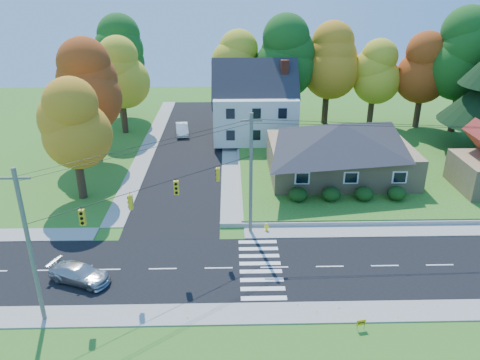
# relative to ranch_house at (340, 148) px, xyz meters

# --- Properties ---
(ground) EXTENTS (120.00, 120.00, 0.00)m
(ground) POSITION_rel_ranch_house_xyz_m (-8.00, -16.00, -3.27)
(ground) COLOR #3D7923
(road_main) EXTENTS (90.00, 8.00, 0.02)m
(road_main) POSITION_rel_ranch_house_xyz_m (-8.00, -16.00, -3.26)
(road_main) COLOR black
(road_main) RESTS_ON ground
(road_cross) EXTENTS (8.00, 44.00, 0.02)m
(road_cross) POSITION_rel_ranch_house_xyz_m (-16.00, 10.00, -3.25)
(road_cross) COLOR black
(road_cross) RESTS_ON ground
(sidewalk_north) EXTENTS (90.00, 2.00, 0.08)m
(sidewalk_north) POSITION_rel_ranch_house_xyz_m (-8.00, -11.00, -3.23)
(sidewalk_north) COLOR #9C9A90
(sidewalk_north) RESTS_ON ground
(sidewalk_south) EXTENTS (90.00, 2.00, 0.08)m
(sidewalk_south) POSITION_rel_ranch_house_xyz_m (-8.00, -21.00, -3.23)
(sidewalk_south) COLOR #9C9A90
(sidewalk_south) RESTS_ON ground
(lawn) EXTENTS (30.00, 30.00, 0.50)m
(lawn) POSITION_rel_ranch_house_xyz_m (5.00, 5.00, -3.02)
(lawn) COLOR #3D7923
(lawn) RESTS_ON ground
(ranch_house) EXTENTS (14.60, 10.60, 5.40)m
(ranch_house) POSITION_rel_ranch_house_xyz_m (0.00, 0.00, 0.00)
(ranch_house) COLOR tan
(ranch_house) RESTS_ON lawn
(colonial_house) EXTENTS (10.40, 8.40, 9.60)m
(colonial_house) POSITION_rel_ranch_house_xyz_m (-7.96, 12.00, 1.32)
(colonial_house) COLOR silver
(colonial_house) RESTS_ON lawn
(hedge_row) EXTENTS (10.70, 1.70, 1.27)m
(hedge_row) POSITION_rel_ranch_house_xyz_m (-0.50, -6.20, -2.13)
(hedge_row) COLOR #163A10
(hedge_row) RESTS_ON lawn
(traffic_infrastructure) EXTENTS (38.10, 10.66, 10.00)m
(traffic_infrastructure) POSITION_rel_ranch_house_xyz_m (-8.15, -14.65, 1.88)
(traffic_infrastructure) COLOR #666059
(traffic_infrastructure) RESTS_ON ground
(tree_lot_0) EXTENTS (6.72, 6.72, 12.51)m
(tree_lot_0) POSITION_rel_ranch_house_xyz_m (-10.00, 18.00, 5.04)
(tree_lot_0) COLOR #3F2A19
(tree_lot_0) RESTS_ON lawn
(tree_lot_1) EXTENTS (7.84, 7.84, 14.60)m
(tree_lot_1) POSITION_rel_ranch_house_xyz_m (-4.00, 17.00, 6.35)
(tree_lot_1) COLOR #3F2A19
(tree_lot_1) RESTS_ON lawn
(tree_lot_2) EXTENTS (7.28, 7.28, 13.56)m
(tree_lot_2) POSITION_rel_ranch_house_xyz_m (2.00, 18.00, 5.70)
(tree_lot_2) COLOR #3F2A19
(tree_lot_2) RESTS_ON lawn
(tree_lot_3) EXTENTS (6.16, 6.16, 11.47)m
(tree_lot_3) POSITION_rel_ranch_house_xyz_m (8.00, 17.00, 4.39)
(tree_lot_3) COLOR #3F2A19
(tree_lot_3) RESTS_ON lawn
(tree_lot_4) EXTENTS (6.72, 6.72, 12.51)m
(tree_lot_4) POSITION_rel_ranch_house_xyz_m (14.00, 16.00, 5.04)
(tree_lot_4) COLOR #3F2A19
(tree_lot_4) RESTS_ON lawn
(tree_lot_5) EXTENTS (8.40, 8.40, 15.64)m
(tree_lot_5) POSITION_rel_ranch_house_xyz_m (18.00, 14.00, 7.00)
(tree_lot_5) COLOR #3F2A19
(tree_lot_5) RESTS_ON lawn
(tree_west_0) EXTENTS (6.16, 6.16, 11.47)m
(tree_west_0) POSITION_rel_ranch_house_xyz_m (-25.00, -4.00, 3.89)
(tree_west_0) COLOR #3F2A19
(tree_west_0) RESTS_ON ground
(tree_west_1) EXTENTS (7.28, 7.28, 13.56)m
(tree_west_1) POSITION_rel_ranch_house_xyz_m (-26.00, 6.00, 5.20)
(tree_west_1) COLOR #3F2A19
(tree_west_1) RESTS_ON ground
(tree_west_2) EXTENTS (6.72, 6.72, 12.51)m
(tree_west_2) POSITION_rel_ranch_house_xyz_m (-25.00, 16.00, 4.54)
(tree_west_2) COLOR #3F2A19
(tree_west_2) RESTS_ON ground
(tree_west_3) EXTENTS (7.84, 7.84, 14.60)m
(tree_west_3) POSITION_rel_ranch_house_xyz_m (-27.00, 24.00, 5.85)
(tree_west_3) COLOR #3F2A19
(tree_west_3) RESTS_ON ground
(silver_sedan) EXTENTS (4.72, 3.27, 1.27)m
(silver_sedan) POSITION_rel_ranch_house_xyz_m (-21.43, -17.37, -2.61)
(silver_sedan) COLOR #B9B9B9
(silver_sedan) RESTS_ON road_main
(white_car) EXTENTS (2.10, 4.59, 1.46)m
(white_car) POSITION_rel_ranch_house_xyz_m (-17.34, 14.85, -2.52)
(white_car) COLOR white
(white_car) RESTS_ON road_cross
(fire_hydrant) EXTENTS (0.41, 0.32, 0.71)m
(fire_hydrant) POSITION_rel_ranch_house_xyz_m (-8.18, -10.75, -2.93)
(fire_hydrant) COLOR #FFF91A
(fire_hydrant) RESTS_ON ground
(yard_sign) EXTENTS (0.56, 0.13, 0.70)m
(yard_sign) POSITION_rel_ranch_house_xyz_m (-3.49, -22.53, -2.77)
(yard_sign) COLOR black
(yard_sign) RESTS_ON ground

